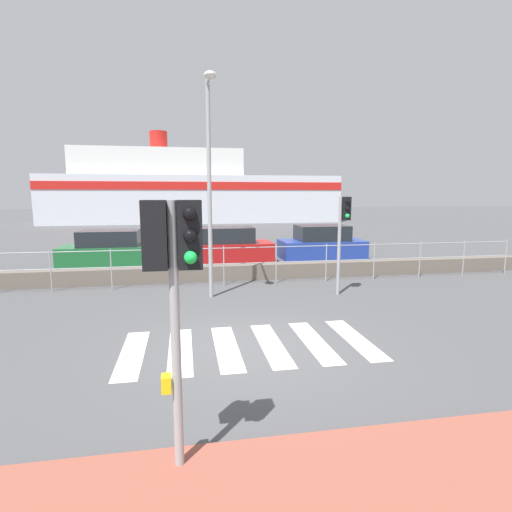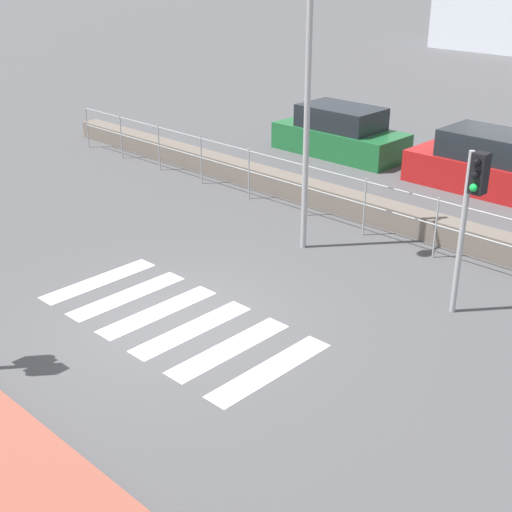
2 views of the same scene
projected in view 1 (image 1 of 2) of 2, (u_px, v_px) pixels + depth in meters
ground_plane at (251, 346)px, 7.97m from camera, size 160.00×160.00×0.00m
sidewalk_brick at (318, 492)px, 3.98m from camera, size 24.00×1.80×0.12m
crosswalk at (249, 346)px, 7.97m from camera, size 4.95×2.40×0.01m
seawall at (222, 272)px, 14.07m from camera, size 23.66×0.55×0.53m
harbor_fence at (224, 260)px, 13.13m from camera, size 21.33×0.04×1.31m
traffic_light_near at (173, 265)px, 3.98m from camera, size 0.58×0.41×2.95m
traffic_light_far at (343, 223)px, 11.74m from camera, size 0.34×0.32×2.92m
streetlamp at (210, 165)px, 10.94m from camera, size 0.32×1.31×6.10m
ferry_boat at (188, 192)px, 42.50m from camera, size 30.45×6.11×9.39m
parked_car_green at (110, 250)px, 17.15m from camera, size 4.07×1.75×1.47m
parked_car_red at (225, 247)px, 18.01m from camera, size 4.27×1.83×1.54m
parked_car_blue at (322, 244)px, 18.81m from camera, size 3.91×1.88×1.55m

